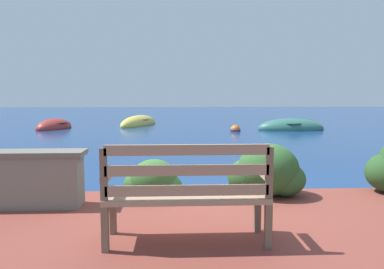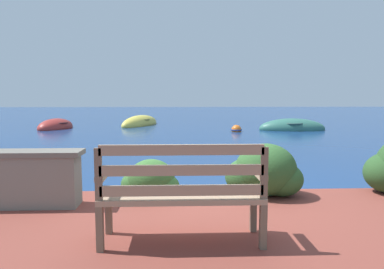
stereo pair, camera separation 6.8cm
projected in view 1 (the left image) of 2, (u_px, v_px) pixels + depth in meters
The scene contains 9 objects.
ground_plane at pixel (210, 205), 5.31m from camera, with size 80.00×80.00×0.00m.
park_bench at pixel (187, 191), 3.35m from camera, with size 1.48×0.48×0.93m.
hedge_clump_far_left at pixel (15, 182), 4.68m from camera, with size 0.84×0.60×0.57m.
hedge_clump_left at pixel (153, 182), 4.81m from camera, with size 0.76×0.55×0.52m.
hedge_clump_centre at pixel (267, 173), 4.98m from camera, with size 1.03×0.74×0.70m.
rowboat_nearest at pixel (291, 128), 16.21m from camera, with size 2.90×1.22×0.89m.
rowboat_mid at pixel (54, 127), 16.82m from camera, with size 1.66×2.42×0.81m.
rowboat_far at pixel (139, 124), 18.64m from camera, with size 2.11×3.38×0.88m.
mooring_buoy at pixel (235, 130), 15.60m from camera, with size 0.46×0.46×0.42m.
Camera 1 is at (-0.50, -5.15, 1.57)m, focal length 35.00 mm.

